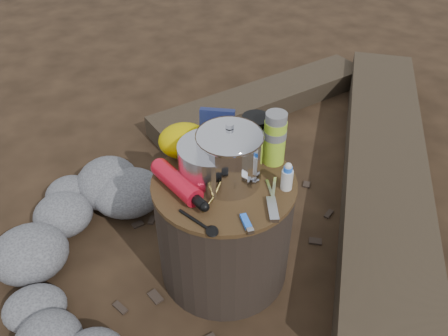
{
  "coord_description": "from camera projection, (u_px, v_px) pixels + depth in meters",
  "views": [
    {
      "loc": [
        -0.17,
        -1.09,
        1.37
      ],
      "look_at": [
        0.0,
        0.0,
        0.48
      ],
      "focal_mm": 36.64,
      "sensor_mm": 36.0,
      "label": 1
    }
  ],
  "objects": [
    {
      "name": "thermos",
      "position": [
        275.0,
        138.0,
        1.48
      ],
      "size": [
        0.07,
        0.07,
        0.18
      ],
      "primitive_type": "cylinder",
      "color": "#A6D72D",
      "rests_on": "stump"
    },
    {
      "name": "spork",
      "position": [
        195.0,
        220.0,
        1.31
      ],
      "size": [
        0.11,
        0.13,
        0.01
      ],
      "primitive_type": null,
      "rotation": [
        0.0,
        0.0,
        0.7
      ],
      "color": "black",
      "rests_on": "stump"
    },
    {
      "name": "foil_windscreen",
      "position": [
        211.0,
        162.0,
        1.42
      ],
      "size": [
        0.21,
        0.21,
        0.13
      ],
      "primitive_type": "cylinder",
      "color": "silver",
      "rests_on": "stump"
    },
    {
      "name": "rock_ring",
      "position": [
        86.0,
        251.0,
        1.66
      ],
      "size": [
        0.44,
        0.96,
        0.19
      ],
      "primitive_type": null,
      "color": "#58585D",
      "rests_on": "ground"
    },
    {
      "name": "camping_pot",
      "position": [
        229.0,
        155.0,
        1.39
      ],
      "size": [
        0.2,
        0.2,
        0.2
      ],
      "primitive_type": "cylinder",
      "color": "silver",
      "rests_on": "stump"
    },
    {
      "name": "multitool",
      "position": [
        272.0,
        209.0,
        1.34
      ],
      "size": [
        0.04,
        0.1,
        0.01
      ],
      "primitive_type": "cube",
      "rotation": [
        0.0,
        0.0,
        -0.11
      ],
      "color": "#BABAC0",
      "rests_on": "stump"
    },
    {
      "name": "ground",
      "position": [
        224.0,
        267.0,
        1.72
      ],
      "size": [
        60.0,
        60.0,
        0.0
      ],
      "primitive_type": "plane",
      "color": "black",
      "rests_on": "ground"
    },
    {
      "name": "food_pouch",
      "position": [
        217.0,
        130.0,
        1.55
      ],
      "size": [
        0.12,
        0.06,
        0.15
      ],
      "primitive_type": "cube",
      "rotation": [
        0.0,
        0.0,
        -0.29
      ],
      "color": "#161E4B",
      "rests_on": "stump"
    },
    {
      "name": "fuel_bottle",
      "position": [
        177.0,
        183.0,
        1.4
      ],
      "size": [
        0.18,
        0.25,
        0.06
      ],
      "primitive_type": null,
      "rotation": [
        0.0,
        0.0,
        0.53
      ],
      "color": "red",
      "rests_on": "stump"
    },
    {
      "name": "pot_grabber",
      "position": [
        271.0,
        192.0,
        1.4
      ],
      "size": [
        0.05,
        0.12,
        0.01
      ],
      "primitive_type": null,
      "rotation": [
        0.0,
        0.0,
        -0.16
      ],
      "color": "#BABAC0",
      "rests_on": "stump"
    },
    {
      "name": "travel_mug",
      "position": [
        255.0,
        134.0,
        1.54
      ],
      "size": [
        0.09,
        0.09,
        0.13
      ],
      "primitive_type": "cylinder",
      "color": "black",
      "rests_on": "stump"
    },
    {
      "name": "stump",
      "position": [
        224.0,
        228.0,
        1.58
      ],
      "size": [
        0.46,
        0.46,
        0.43
      ],
      "primitive_type": "cylinder",
      "color": "black",
      "rests_on": "ground"
    },
    {
      "name": "log_small",
      "position": [
        264.0,
        100.0,
        2.57
      ],
      "size": [
        1.33,
        0.78,
        0.11
      ],
      "primitive_type": "cube",
      "rotation": [
        0.0,
        0.0,
        -1.15
      ],
      "color": "#32281D",
      "rests_on": "ground"
    },
    {
      "name": "stuff_sack",
      "position": [
        184.0,
        141.0,
        1.53
      ],
      "size": [
        0.17,
        0.14,
        0.12
      ],
      "primitive_type": "ellipsoid",
      "color": "#CBB100",
      "rests_on": "stump"
    },
    {
      "name": "squeeze_bottle",
      "position": [
        287.0,
        177.0,
        1.4
      ],
      "size": [
        0.04,
        0.04,
        0.09
      ],
      "primitive_type": "cylinder",
      "color": "silver",
      "rests_on": "stump"
    },
    {
      "name": "lighter",
      "position": [
        246.0,
        222.0,
        1.3
      ],
      "size": [
        0.03,
        0.08,
        0.01
      ],
      "primitive_type": "cube",
      "rotation": [
        0.0,
        0.0,
        0.13
      ],
      "color": "blue",
      "rests_on": "stump"
    },
    {
      "name": "log_main",
      "position": [
        383.0,
        162.0,
        2.08
      ],
      "size": [
        1.08,
        1.95,
        0.17
      ],
      "primitive_type": "cube",
      "rotation": [
        0.0,
        0.0,
        -0.4
      ],
      "color": "#32281D",
      "rests_on": "ground"
    }
  ]
}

